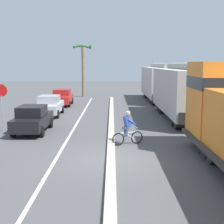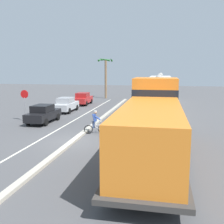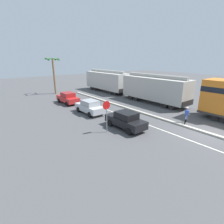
{
  "view_description": "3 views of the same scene",
  "coord_description": "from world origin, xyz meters",
  "views": [
    {
      "loc": [
        0.04,
        -13.12,
        4.12
      ],
      "look_at": [
        0.12,
        4.02,
        1.45
      ],
      "focal_mm": 50.0,
      "sensor_mm": 36.0,
      "label": 1
    },
    {
      "loc": [
        5.78,
        -16.08,
        4.79
      ],
      "look_at": [
        2.41,
        0.97,
        1.91
      ],
      "focal_mm": 42.0,
      "sensor_mm": 36.0,
      "label": 2
    },
    {
      "loc": [
        -15.35,
        -5.89,
        6.41
      ],
      "look_at": [
        -4.23,
        8.04,
        0.85
      ],
      "focal_mm": 28.0,
      "sensor_mm": 36.0,
      "label": 3
    }
  ],
  "objects": [
    {
      "name": "parked_car_red",
      "position": [
        -4.88,
        17.56,
        0.82
      ],
      "size": [
        1.91,
        4.24,
        1.62
      ],
      "color": "red",
      "rests_on": "ground"
    },
    {
      "name": "hopper_car_lead",
      "position": [
        5.25,
        9.98,
        2.08
      ],
      "size": [
        2.9,
        10.6,
        4.18
      ],
      "color": "#B1AFA7",
      "rests_on": "ground"
    },
    {
      "name": "parked_car_black",
      "position": [
        -4.74,
        5.37,
        0.82
      ],
      "size": [
        1.84,
        4.2,
        1.62
      ],
      "color": "black",
      "rests_on": "ground"
    },
    {
      "name": "palm_tree_near",
      "position": [
        -3.55,
        25.74,
        4.6
      ],
      "size": [
        2.28,
        2.28,
        6.57
      ],
      "color": "#846647",
      "rests_on": "ground"
    },
    {
      "name": "parked_car_silver",
      "position": [
        -4.93,
        11.44,
        0.82
      ],
      "size": [
        1.87,
        4.22,
        1.62
      ],
      "color": "#B7BABF",
      "rests_on": "ground"
    },
    {
      "name": "stop_sign",
      "position": [
        -6.69,
        5.72,
        2.02
      ],
      "size": [
        0.76,
        0.08,
        2.88
      ],
      "color": "gray",
      "rests_on": "ground"
    },
    {
      "name": "ground_plane",
      "position": [
        0.0,
        0.0,
        0.0
      ],
      "size": [
        120.0,
        120.0,
        0.0
      ],
      "primitive_type": "plane",
      "color": "#4C4C4F"
    },
    {
      "name": "cyclist",
      "position": [
        0.83,
        2.42,
        0.82
      ],
      "size": [
        1.61,
        0.75,
        1.71
      ],
      "color": "black",
      "rests_on": "ground"
    },
    {
      "name": "hopper_car_middle",
      "position": [
        5.25,
        21.58,
        2.08
      ],
      "size": [
        2.9,
        10.6,
        4.18
      ],
      "color": "#BBB8B1",
      "rests_on": "ground"
    },
    {
      "name": "median_curb",
      "position": [
        0.0,
        6.0,
        0.08
      ],
      "size": [
        0.36,
        36.0,
        0.16
      ],
      "primitive_type": "cube",
      "color": "#B2AD9E",
      "rests_on": "ground"
    },
    {
      "name": "lane_stripe",
      "position": [
        -2.4,
        6.0,
        0.0
      ],
      "size": [
        0.14,
        36.0,
        0.01
      ],
      "primitive_type": "cube",
      "color": "silver",
      "rests_on": "ground"
    }
  ]
}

